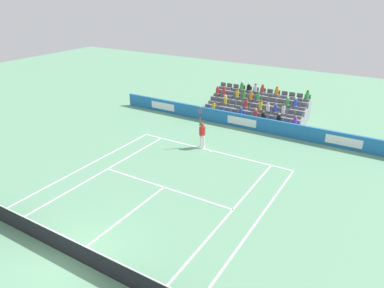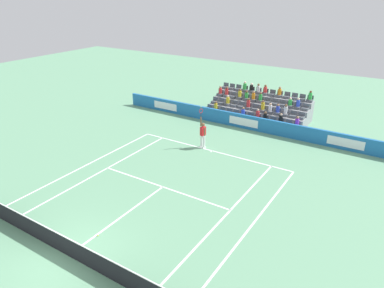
{
  "view_description": "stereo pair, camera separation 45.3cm",
  "coord_description": "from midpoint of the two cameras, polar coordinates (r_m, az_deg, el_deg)",
  "views": [
    {
      "loc": [
        -9.92,
        7.1,
        9.99
      ],
      "look_at": [
        0.41,
        -10.02,
        1.1
      ],
      "focal_mm": 33.25,
      "sensor_mm": 36.0,
      "label": 1
    },
    {
      "loc": [
        -10.3,
        6.86,
        9.99
      ],
      "look_at": [
        0.41,
        -10.02,
        1.1
      ],
      "focal_mm": 33.25,
      "sensor_mm": 36.0,
      "label": 2
    }
  ],
  "objects": [
    {
      "name": "ground_plane",
      "position": [
        15.83,
        -19.47,
        -16.8
      ],
      "size": [
        80.0,
        80.0,
        0.0
      ],
      "primitive_type": "plane",
      "color": "#669E77"
    },
    {
      "name": "line_baseline",
      "position": [
        23.62,
        2.64,
        -1.06
      ],
      "size": [
        10.97,
        0.1,
        0.01
      ],
      "primitive_type": "cube",
      "color": "white",
      "rests_on": "ground"
    },
    {
      "name": "line_service",
      "position": [
        19.52,
        -5.18,
        -6.91
      ],
      "size": [
        8.23,
        0.1,
        0.01
      ],
      "primitive_type": "cube",
      "color": "white",
      "rests_on": "ground"
    },
    {
      "name": "line_centre_service",
      "position": [
        17.48,
        -11.45,
        -11.42
      ],
      "size": [
        0.1,
        6.4,
        0.01
      ],
      "primitive_type": "cube",
      "color": "white",
      "rests_on": "ground"
    },
    {
      "name": "line_singles_sideline_left",
      "position": [
        21.66,
        -14.77,
        -4.35
      ],
      "size": [
        0.1,
        11.89,
        0.01
      ],
      "primitive_type": "cube",
      "color": "white",
      "rests_on": "ground"
    },
    {
      "name": "line_singles_sideline_right",
      "position": [
        17.4,
        5.18,
        -11.17
      ],
      "size": [
        0.1,
        11.89,
        0.01
      ],
      "primitive_type": "cube",
      "color": "white",
      "rests_on": "ground"
    },
    {
      "name": "line_doubles_sideline_left",
      "position": [
        22.58,
        -17.24,
        -3.44
      ],
      "size": [
        0.1,
        11.89,
        0.01
      ],
      "primitive_type": "cube",
      "color": "white",
      "rests_on": "ground"
    },
    {
      "name": "line_doubles_sideline_right",
      "position": [
        16.98,
        9.42,
        -12.44
      ],
      "size": [
        0.1,
        11.89,
        0.01
      ],
      "primitive_type": "cube",
      "color": "white",
      "rests_on": "ground"
    },
    {
      "name": "line_centre_mark",
      "position": [
        23.54,
        2.52,
        -1.15
      ],
      "size": [
        0.1,
        0.2,
        0.01
      ],
      "primitive_type": "cube",
      "color": "white",
      "rests_on": "ground"
    },
    {
      "name": "sponsor_barrier",
      "position": [
        27.52,
        7.59,
        3.67
      ],
      "size": [
        22.14,
        0.22,
        1.08
      ],
      "color": "#1E66AD",
      "rests_on": "ground"
    },
    {
      "name": "tennis_net",
      "position": [
        15.53,
        -19.73,
        -15.41
      ],
      "size": [
        11.97,
        0.1,
        1.07
      ],
      "color": "#33383D",
      "rests_on": "ground"
    },
    {
      "name": "tennis_player",
      "position": [
        23.7,
        1.09,
        1.65
      ],
      "size": [
        0.51,
        0.43,
        2.85
      ],
      "color": "white",
      "rests_on": "ground"
    },
    {
      "name": "stadium_stand",
      "position": [
        30.04,
        9.91,
        5.59
      ],
      "size": [
        8.06,
        3.8,
        2.59
      ],
      "color": "gray",
      "rests_on": "ground"
    },
    {
      "name": "loose_tennis_ball",
      "position": [
        16.48,
        -15.15,
        -14.17
      ],
      "size": [
        0.07,
        0.07,
        0.07
      ],
      "primitive_type": "sphere",
      "color": "#D1E533",
      "rests_on": "ground"
    }
  ]
}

